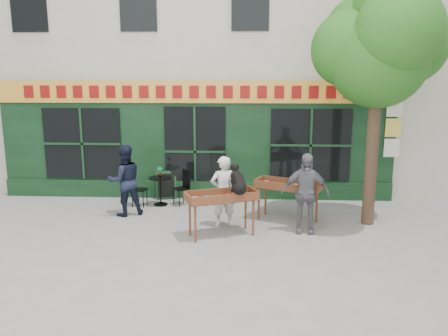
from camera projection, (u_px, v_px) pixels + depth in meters
The scene contains 14 objects.
ground at pixel (184, 224), 10.22m from camera, with size 80.00×80.00×0.00m, color slate.
building at pixel (206, 31), 15.07m from camera, with size 14.00×7.26×10.00m.
street_tree at pixel (381, 43), 9.53m from camera, with size 3.05×2.90×5.60m.
book_cart_center at pixel (222, 199), 9.35m from camera, with size 1.62×1.14×0.99m.
dog at pixel (238, 178), 9.19m from camera, with size 0.34×0.60×0.60m, color black, non-canonical shape.
woman at pixel (223, 191), 9.98m from camera, with size 0.60×0.39×1.64m, color silver.
book_cart_right at pixel (288, 188), 10.31m from camera, with size 1.62×1.18×0.99m.
man_right at pixel (305, 193), 9.55m from camera, with size 1.05×0.44×1.78m, color #5E5E63.
bistro_table at pixel (160, 185), 11.69m from camera, with size 0.60×0.60×0.76m.
bistro_chair_left at pixel (136, 185), 11.63m from camera, with size 0.40×0.40×0.95m.
bistro_chair_right at pixel (184, 184), 11.76m from camera, with size 0.51×0.51×0.95m.
potted_plant at pixel (160, 172), 11.62m from camera, with size 0.16×0.11×0.30m, color gray.
man_left at pixel (125, 180), 10.77m from camera, with size 0.86×0.67×1.77m, color black.
chalkboard at pixel (166, 185), 12.32m from camera, with size 0.59×0.30×0.79m.
Camera 1 is at (1.42, -9.69, 3.35)m, focal length 35.00 mm.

